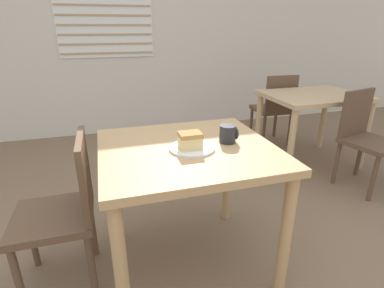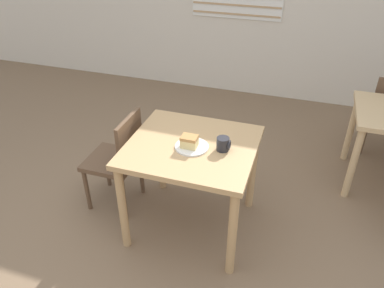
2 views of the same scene
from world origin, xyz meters
The scene contains 9 objects.
wall_back centered at (0.00, 3.03, 1.40)m, with size 10.00×0.09×2.80m.
dining_table_near centered at (0.13, 0.42, 0.63)m, with size 0.88×0.82×0.75m.
dining_table_far centered at (1.70, 1.46, 0.60)m, with size 0.92×0.70×0.71m.
chair_near_window centered at (-0.51, 0.49, 0.46)m, with size 0.39×0.39×0.83m.
chair_far_corner centered at (1.84, 0.91, 0.46)m, with size 0.47×0.47×0.83m.
chair_far_opposite centered at (1.62, 2.00, 0.46)m, with size 0.40×0.40×0.83m.
plate centered at (0.14, 0.38, 0.76)m, with size 0.23×0.23×0.01m.
cake_slice centered at (0.13, 0.37, 0.80)m, with size 0.11×0.09×0.08m.
coffee_mug centered at (0.35, 0.42, 0.80)m, with size 0.09×0.09×0.09m.
Camera 1 is at (-0.26, -0.95, 1.32)m, focal length 28.00 mm.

